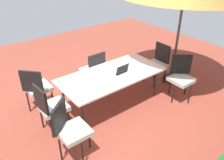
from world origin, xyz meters
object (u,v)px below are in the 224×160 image
at_px(chair_west, 157,62).
at_px(laptop, 120,71).
at_px(chair_southeast, 37,87).
at_px(cup, 102,77).
at_px(chair_northeast, 70,128).
at_px(chair_east, 50,106).
at_px(chair_northwest, 181,76).
at_px(chair_south, 94,69).
at_px(dining_table, 112,76).

distance_m(chair_west, laptop, 1.31).
relative_size(chair_southeast, cup, 8.55).
relative_size(chair_northeast, cup, 8.55).
bearing_deg(chair_northeast, cup, -8.59).
xyz_separation_m(chair_northeast, cup, (-1.10, -0.67, 0.23)).
relative_size(chair_east, chair_west, 1.00).
xyz_separation_m(chair_southeast, chair_west, (-2.77, 0.72, 0.00)).
relative_size(chair_southeast, chair_northwest, 1.00).
bearing_deg(chair_northwest, chair_south, 173.57).
bearing_deg(cup, chair_south, -111.48).
distance_m(chair_northeast, cup, 1.31).
bearing_deg(chair_east, chair_south, -68.64).
bearing_deg(chair_southeast, chair_west, -147.19).
xyz_separation_m(chair_southeast, cup, (-1.04, 0.80, 0.23)).
height_order(chair_northeast, chair_south, same).
relative_size(dining_table, chair_west, 2.25).
bearing_deg(chair_southeast, chair_east, 132.70).
bearing_deg(chair_northeast, chair_east, 49.81).
distance_m(chair_east, cup, 1.12).
xyz_separation_m(laptop, cup, (0.44, -0.03, 0.01)).
relative_size(chair_south, cup, 8.55).
relative_size(chair_southeast, chair_west, 1.00).
relative_size(dining_table, chair_southeast, 2.25).
xyz_separation_m(chair_west, laptop, (1.29, 0.12, 0.22)).
relative_size(chair_northeast, chair_southeast, 1.00).
height_order(chair_east, chair_west, same).
distance_m(chair_east, laptop, 1.56).
relative_size(chair_west, cup, 8.55).
xyz_separation_m(chair_east, chair_west, (-2.83, -0.04, 0.00)).
bearing_deg(chair_east, dining_table, -94.87).
bearing_deg(chair_northwest, laptop, -169.04).
height_order(dining_table, chair_northeast, chair_northeast).
bearing_deg(chair_west, laptop, -83.21).
bearing_deg(cup, chair_northwest, 156.78).
relative_size(laptop, cup, 2.89).
xyz_separation_m(chair_southeast, chair_northwest, (-2.66, 1.50, 0.00)).
xyz_separation_m(chair_south, laptop, (-0.16, 0.76, 0.22)).
height_order(chair_northeast, cup, chair_northeast).
xyz_separation_m(chair_northeast, chair_southeast, (-0.06, -1.48, 0.00)).
height_order(dining_table, chair_west, chair_west).
distance_m(chair_east, chair_south, 1.54).
xyz_separation_m(dining_table, chair_east, (1.39, 0.00, -0.13)).
height_order(chair_northeast, laptop, chair_northeast).
height_order(chair_west, chair_south, same).
height_order(chair_east, laptop, chair_east).
relative_size(chair_west, laptop, 2.96).
distance_m(chair_southeast, chair_west, 2.86).
height_order(chair_southeast, cup, chair_southeast).
xyz_separation_m(chair_northwest, chair_west, (-0.11, -0.79, 0.00)).
height_order(chair_southeast, laptop, chair_southeast).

